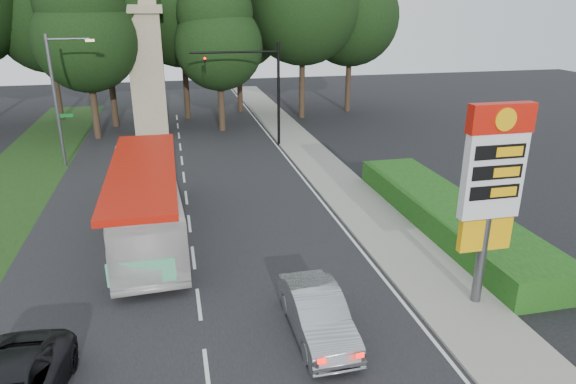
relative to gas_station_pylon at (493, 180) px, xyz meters
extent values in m
plane|color=black|center=(-9.20, -1.99, -4.45)|extent=(120.00, 120.00, 0.00)
cube|color=black|center=(-9.20, 10.01, -4.44)|extent=(14.00, 80.00, 0.02)
cube|color=gray|center=(-0.70, 10.01, -4.39)|extent=(3.00, 80.00, 0.12)
cube|color=#193814|center=(-18.70, 16.01, -4.44)|extent=(5.00, 50.00, 0.02)
cube|color=#164713|center=(2.30, 6.01, -3.85)|extent=(3.00, 14.00, 1.20)
cylinder|color=#59595E|center=(0.00, 0.01, -2.85)|extent=(0.32, 0.32, 3.20)
cube|color=#EFA90C|center=(0.00, 0.01, -1.85)|extent=(1.80, 0.25, 1.10)
cube|color=silver|center=(0.00, 0.01, 0.15)|extent=(2.00, 0.35, 2.80)
cube|color=#BA1509|center=(0.00, 0.01, 1.95)|extent=(2.10, 0.40, 0.90)
cylinder|color=#EFA90C|center=(0.00, -0.21, 1.95)|extent=(0.70, 0.05, 0.70)
cube|color=black|center=(0.00, -0.18, 0.95)|extent=(1.70, 0.04, 0.45)
cube|color=black|center=(0.00, -0.18, 0.30)|extent=(1.70, 0.04, 0.45)
cube|color=black|center=(0.00, -0.18, -0.35)|extent=(1.70, 0.04, 0.45)
cylinder|color=black|center=(-2.20, 22.01, -0.85)|extent=(0.20, 0.20, 7.20)
cylinder|color=black|center=(-5.20, 22.01, 2.15)|extent=(6.00, 0.14, 0.14)
imported|color=black|center=(-7.20, 22.01, 1.90)|extent=(0.18, 0.22, 1.10)
sphere|color=#FF0C05|center=(-7.20, 21.86, 1.80)|extent=(0.18, 0.18, 0.18)
cylinder|color=#59595E|center=(-16.40, 20.01, -0.45)|extent=(0.20, 0.20, 8.00)
cylinder|color=#59595E|center=(-15.20, 20.01, 3.25)|extent=(2.40, 0.12, 0.12)
cube|color=#FFE599|center=(-14.00, 20.01, 3.15)|extent=(0.50, 0.22, 0.14)
cube|color=#0C591E|center=(-15.95, 20.01, -1.25)|extent=(0.85, 0.04, 0.22)
cube|color=#0C591E|center=(-16.40, 20.46, -1.55)|extent=(0.04, 0.85, 0.22)
cube|color=gray|center=(-11.20, 28.01, 0.05)|extent=(2.50, 2.50, 9.00)
cube|color=gray|center=(-11.20, 28.01, 4.85)|extent=(3.00, 3.00, 0.60)
cube|color=gray|center=(-11.20, 28.01, 5.35)|extent=(2.20, 2.20, 0.50)
cylinder|color=#2D2116|center=(-19.20, 35.01, -1.75)|extent=(0.50, 0.50, 5.40)
sphere|color=black|center=(-19.20, 35.01, 3.80)|extent=(8.40, 8.40, 8.40)
cylinder|color=#2D2116|center=(-14.20, 31.01, -1.21)|extent=(0.50, 0.50, 6.48)
sphere|color=black|center=(-14.20, 31.01, 5.45)|extent=(10.08, 10.08, 10.08)
cylinder|color=#2D2116|center=(-8.20, 33.01, -1.48)|extent=(0.50, 0.50, 5.94)
sphere|color=black|center=(-8.20, 33.01, 4.63)|extent=(9.24, 9.24, 9.24)
cylinder|color=#2D2116|center=(-3.20, 35.01, -1.84)|extent=(0.50, 0.50, 5.22)
sphere|color=black|center=(-3.20, 35.01, 3.53)|extent=(8.12, 8.12, 8.12)
cylinder|color=#2D2116|center=(1.80, 31.01, -1.39)|extent=(0.50, 0.50, 6.12)
sphere|color=black|center=(1.80, 31.01, 4.90)|extent=(9.52, 9.52, 9.52)
cylinder|color=#2D2116|center=(6.80, 33.01, -1.66)|extent=(0.50, 0.50, 5.58)
sphere|color=black|center=(6.80, 33.01, 4.08)|extent=(8.68, 8.68, 8.68)
cylinder|color=#2D2116|center=(-15.20, 27.01, -2.11)|extent=(0.50, 0.50, 4.68)
sphere|color=black|center=(-15.20, 27.01, 2.70)|extent=(7.28, 7.28, 7.28)
sphere|color=black|center=(-15.20, 27.01, 5.30)|extent=(6.24, 6.24, 6.24)
cylinder|color=#2D2116|center=(-5.70, 27.51, -2.29)|extent=(0.50, 0.50, 4.32)
sphere|color=black|center=(-5.70, 27.51, 2.15)|extent=(6.72, 6.72, 6.72)
sphere|color=black|center=(-5.70, 27.51, 4.55)|extent=(5.76, 5.76, 5.76)
imported|color=white|center=(-11.00, 8.17, -2.86)|extent=(3.21, 11.49, 3.17)
imported|color=#9FA1A6|center=(-5.73, -0.49, -3.73)|extent=(1.58, 4.40, 1.44)
camera|label=1|loc=(-9.60, -13.34, 5.13)|focal=32.00mm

